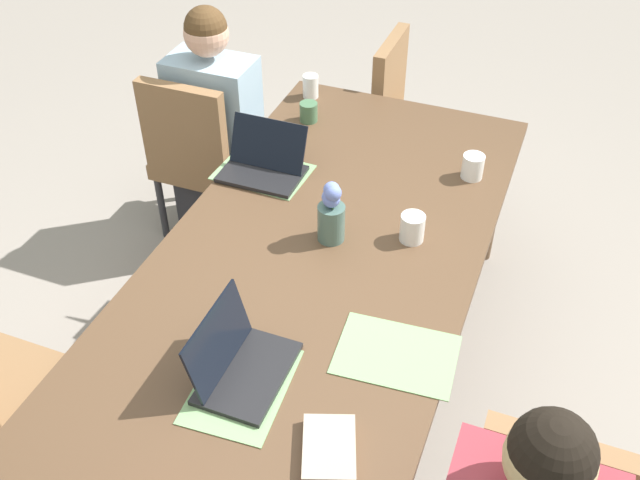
{
  "coord_description": "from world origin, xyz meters",
  "views": [
    {
      "loc": [
        -1.81,
        -0.7,
        2.43
      ],
      "look_at": [
        0.0,
        0.0,
        0.79
      ],
      "focal_mm": 41.0,
      "sensor_mm": 36.0,
      "label": 1
    }
  ],
  "objects": [
    {
      "name": "ground_plane",
      "position": [
        0.0,
        0.0,
        0.0
      ],
      "size": [
        10.0,
        10.0,
        0.0
      ],
      "primitive_type": "plane",
      "color": "gray"
    },
    {
      "name": "dining_table",
      "position": [
        0.0,
        0.0,
        0.68
      ],
      "size": [
        2.28,
        1.1,
        0.74
      ],
      "color": "brown",
      "rests_on": "ground_plane"
    },
    {
      "name": "laptop_far_left_far",
      "position": [
        0.36,
        0.38,
        0.79
      ],
      "size": [
        0.22,
        0.32,
        0.2
      ],
      "color": "black",
      "rests_on": "dining_table"
    },
    {
      "name": "person_far_left_far",
      "position": [
        0.81,
        0.85,
        0.53
      ],
      "size": [
        0.36,
        0.4,
        1.19
      ],
      "color": "#2D2D33",
      "rests_on": "ground_plane"
    },
    {
      "name": "placemat_head_left_left_mid",
      "position": [
        -0.64,
        -0.01,
        0.74
      ],
      "size": [
        0.38,
        0.28,
        0.0
      ],
      "primitive_type": "cube",
      "rotation": [
        0.0,
        0.0,
        0.06
      ],
      "color": "#7FAD70",
      "rests_on": "dining_table"
    },
    {
      "name": "flower_vase",
      "position": [
        0.08,
        -0.01,
        0.86
      ],
      "size": [
        0.1,
        0.1,
        0.24
      ],
      "color": "#4C6B60",
      "rests_on": "dining_table"
    },
    {
      "name": "placemat_near_left_near",
      "position": [
        -0.36,
        -0.39,
        0.74
      ],
      "size": [
        0.29,
        0.38,
        0.0
      ],
      "primitive_type": "cube",
      "rotation": [
        0.0,
        0.0,
        1.65
      ],
      "color": "#7FAD70",
      "rests_on": "dining_table"
    },
    {
      "name": "book_red_cover",
      "position": [
        -0.76,
        -0.32,
        0.76
      ],
      "size": [
        0.24,
        0.2,
        0.04
      ],
      "primitive_type": "cube",
      "rotation": [
        0.0,
        0.0,
        0.35
      ],
      "color": "#B2A38E",
      "rests_on": "dining_table"
    },
    {
      "name": "chair_head_right_right_mid",
      "position": [
        1.41,
        0.06,
        0.5
      ],
      "size": [
        0.44,
        0.44,
        0.9
      ],
      "color": "olive",
      "rests_on": "ground_plane"
    },
    {
      "name": "coffee_mug_centre_right",
      "position": [
        0.18,
        -0.28,
        0.8
      ],
      "size": [
        0.09,
        0.09,
        0.11
      ],
      "primitive_type": "cylinder",
      "color": "white",
      "rests_on": "dining_table"
    },
    {
      "name": "chair_far_left_far",
      "position": [
        0.74,
        0.91,
        0.5
      ],
      "size": [
        0.44,
        0.44,
        0.9
      ],
      "color": "olive",
      "rests_on": "ground_plane"
    },
    {
      "name": "coffee_mug_near_left",
      "position": [
        0.81,
        0.37,
        0.79
      ],
      "size": [
        0.08,
        0.08,
        0.09
      ],
      "primitive_type": "cylinder",
      "color": "#47704C",
      "rests_on": "dining_table"
    },
    {
      "name": "coffee_mug_near_right",
      "position": [
        1.01,
        0.44,
        0.8
      ],
      "size": [
        0.07,
        0.07,
        0.11
      ],
      "primitive_type": "cylinder",
      "color": "white",
      "rests_on": "dining_table"
    },
    {
      "name": "placemat_far_left_far",
      "position": [
        0.37,
        0.39,
        0.74
      ],
      "size": [
        0.28,
        0.37,
        0.0
      ],
      "primitive_type": "cube",
      "rotation": [
        0.0,
        0.0,
        -1.62
      ],
      "color": "#7FAD70",
      "rests_on": "dining_table"
    },
    {
      "name": "laptop_head_left_left_mid",
      "position": [
        -0.6,
        0.02,
        0.79
      ],
      "size": [
        0.32,
        0.22,
        0.21
      ],
      "color": "black",
      "rests_on": "dining_table"
    },
    {
      "name": "coffee_mug_far_left",
      "position": [
        0.64,
        -0.4,
        0.79
      ],
      "size": [
        0.09,
        0.09,
        0.1
      ],
      "primitive_type": "cylinder",
      "color": "white",
      "rests_on": "dining_table"
    }
  ]
}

